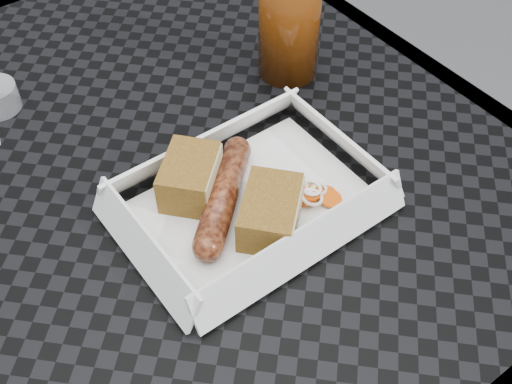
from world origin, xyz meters
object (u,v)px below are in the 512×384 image
Objects in this scene: food_tray at (250,205)px; bratwurst at (223,195)px; drink_glass at (290,16)px; patio_table at (137,220)px.

bratwurst reaches higher than food_tray.
drink_glass reaches higher than food_tray.
food_tray is at bearing -138.19° from drink_glass.
food_tray is at bearing -31.70° from bratwurst.
drink_glass is (0.18, 0.13, 0.06)m from bratwurst.
patio_table is at bearing 119.37° from bratwurst.
bratwurst is at bearing 148.30° from food_tray.
bratwurst reaches higher than patio_table.
food_tray reaches higher than patio_table.
drink_glass is at bearing 8.41° from patio_table.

